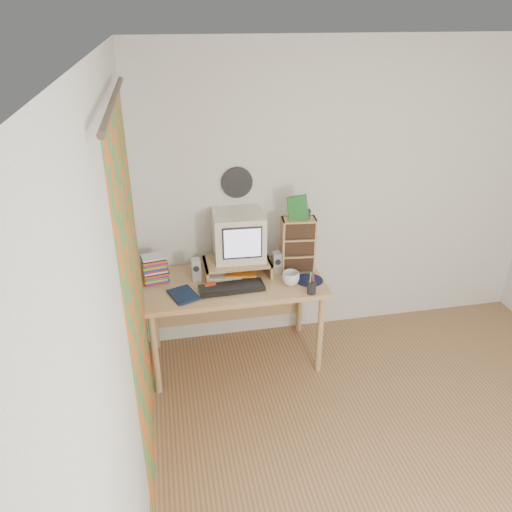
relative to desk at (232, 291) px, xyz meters
name	(u,v)px	position (x,y,z in m)	size (l,w,h in m)	color
floor	(427,470)	(1.03, -1.44, -0.62)	(3.50, 3.50, 0.00)	olive
back_wall	(346,196)	(1.03, 0.31, 0.63)	(3.50, 3.50, 0.00)	white
left_wall	(125,344)	(-0.72, -1.44, 0.63)	(3.50, 3.50, 0.00)	white
curtain	(137,307)	(-0.68, -0.96, 0.53)	(2.20, 2.20, 0.00)	#DD581F
wall_disc	(237,183)	(0.10, 0.29, 0.81)	(0.25, 0.25, 0.02)	black
desk	(232,291)	(0.00, 0.00, 0.00)	(1.40, 0.70, 0.75)	tan
monitor_riser	(237,264)	(0.05, 0.04, 0.23)	(0.52, 0.30, 0.12)	tan
crt_monitor	(239,237)	(0.08, 0.09, 0.44)	(0.39, 0.39, 0.37)	silver
speaker_left	(196,270)	(-0.28, 0.00, 0.23)	(0.07, 0.07, 0.18)	#B8B7BD
speaker_right	(277,263)	(0.36, -0.01, 0.23)	(0.07, 0.07, 0.18)	#B8B7BD
keyboard	(232,288)	(-0.03, -0.20, 0.15)	(0.49, 0.16, 0.03)	black
dvd_stack	(155,267)	(-0.59, 0.04, 0.26)	(0.18, 0.13, 0.25)	brown
cd_rack	(298,245)	(0.54, 0.02, 0.36)	(0.27, 0.14, 0.45)	tan
mug	(291,278)	(0.43, -0.21, 0.19)	(0.13, 0.13, 0.11)	white
diary	(172,297)	(-0.48, -0.25, 0.16)	(0.21, 0.16, 0.04)	#101C3B
mousepad	(309,280)	(0.58, -0.18, 0.14)	(0.22, 0.22, 0.00)	#0F1B35
pen_cup	(312,285)	(0.54, -0.37, 0.20)	(0.07, 0.07, 0.14)	black
papers	(231,273)	(0.00, 0.03, 0.15)	(0.28, 0.20, 0.04)	white
red_box	(210,286)	(-0.19, -0.15, 0.16)	(0.08, 0.05, 0.04)	#BF4214
game_box	(298,208)	(0.52, 0.00, 0.68)	(0.15, 0.03, 0.20)	#1C6325
webcam	(308,214)	(0.61, 0.01, 0.62)	(0.05, 0.05, 0.08)	black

